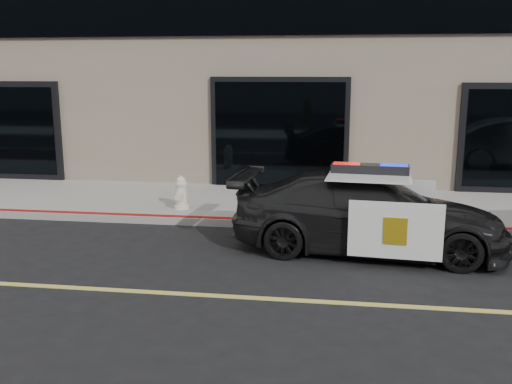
# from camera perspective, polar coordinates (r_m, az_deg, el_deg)

# --- Properties ---
(ground) EXTENTS (120.00, 120.00, 0.00)m
(ground) POSITION_cam_1_polar(r_m,az_deg,el_deg) (7.80, 4.30, -10.79)
(ground) COLOR black
(ground) RESTS_ON ground
(sidewalk_n) EXTENTS (60.00, 3.50, 0.15)m
(sidewalk_n) POSITION_cam_1_polar(r_m,az_deg,el_deg) (12.77, 5.97, -1.35)
(sidewalk_n) COLOR gray
(sidewalk_n) RESTS_ON ground
(police_car) EXTENTS (2.62, 4.89, 1.50)m
(police_car) POSITION_cam_1_polar(r_m,az_deg,el_deg) (9.83, 11.16, -2.01)
(police_car) COLOR black
(police_car) RESTS_ON ground
(fire_hydrant) EXTENTS (0.32, 0.45, 0.71)m
(fire_hydrant) POSITION_cam_1_polar(r_m,az_deg,el_deg) (12.14, -7.49, -0.13)
(fire_hydrant) COLOR white
(fire_hydrant) RESTS_ON sidewalk_n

